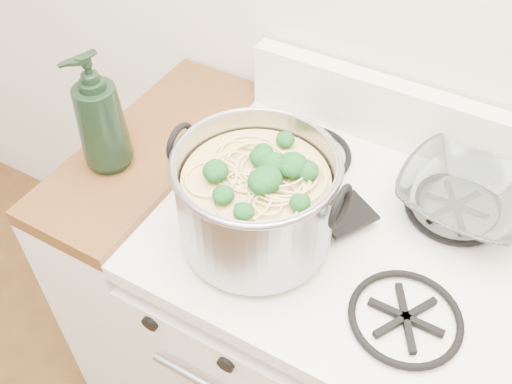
% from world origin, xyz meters
% --- Properties ---
extents(gas_range, '(0.76, 0.66, 0.92)m').
position_xyz_m(gas_range, '(0.00, 1.26, 0.44)').
color(gas_range, white).
rests_on(gas_range, ground).
extents(counter_left, '(0.25, 0.65, 0.92)m').
position_xyz_m(counter_left, '(-0.51, 1.26, 0.46)').
color(counter_left, silver).
rests_on(counter_left, ground).
extents(stock_pot, '(0.34, 0.31, 0.21)m').
position_xyz_m(stock_pot, '(-0.15, 1.14, 1.02)').
color(stock_pot, gray).
rests_on(stock_pot, gas_range).
extents(spatula, '(0.41, 0.41, 0.02)m').
position_xyz_m(spatula, '(-0.02, 1.27, 0.94)').
color(spatula, black).
rests_on(spatula, gas_range).
extents(glass_bowl, '(0.12, 0.12, 0.03)m').
position_xyz_m(glass_bowl, '(0.19, 1.42, 0.94)').
color(glass_bowl, white).
rests_on(glass_bowl, gas_range).
extents(bottle, '(0.14, 0.14, 0.28)m').
position_xyz_m(bottle, '(-0.54, 1.17, 1.06)').
color(bottle, black).
rests_on(bottle, counter_left).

